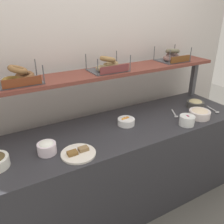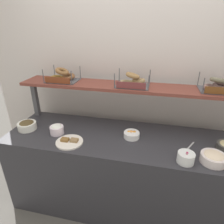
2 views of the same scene
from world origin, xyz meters
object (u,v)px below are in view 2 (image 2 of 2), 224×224
at_px(serving_plate_white, 69,142).
at_px(bagel_basket_everything, 132,81).
at_px(bowl_beet_salad, 186,157).
at_px(bowl_potato_salad, 213,158).
at_px(bowl_chocolate_spread, 27,125).
at_px(bagel_basket_poppy, 217,86).
at_px(serving_spoon_by_edge, 188,148).
at_px(bagel_basket_cinnamon_raisin, 62,77).
at_px(bowl_fruit_salad, 132,134).
at_px(bowl_cream_cheese, 57,129).

bearing_deg(serving_plate_white, bagel_basket_everything, 43.04).
distance_m(bowl_beet_salad, bowl_potato_salad, 0.21).
distance_m(bowl_chocolate_spread, bowl_potato_salad, 1.73).
height_order(bowl_chocolate_spread, bagel_basket_poppy, bagel_basket_poppy).
bearing_deg(serving_spoon_by_edge, bagel_basket_cinnamon_raisin, 165.64).
bearing_deg(bowl_potato_salad, bowl_beet_salad, -167.29).
distance_m(serving_spoon_by_edge, bagel_basket_poppy, 0.61).
bearing_deg(bowl_chocolate_spread, bowl_beet_salad, -6.96).
relative_size(bowl_chocolate_spread, bagel_basket_cinnamon_raisin, 0.58).
relative_size(bowl_potato_salad, bagel_basket_cinnamon_raisin, 0.61).
relative_size(bowl_fruit_salad, serving_spoon_by_edge, 0.93).
bearing_deg(bagel_basket_poppy, bowl_cream_cheese, -166.08).
relative_size(serving_plate_white, bagel_basket_everything, 0.77).
relative_size(bowl_beet_salad, serving_spoon_by_edge, 0.82).
xyz_separation_m(bowl_fruit_salad, bagel_basket_cinnamon_raisin, (-0.78, 0.25, 0.45)).
xyz_separation_m(bowl_chocolate_spread, bagel_basket_cinnamon_raisin, (0.28, 0.33, 0.43)).
bearing_deg(bagel_basket_poppy, bowl_potato_salad, -95.38).
height_order(bowl_chocolate_spread, serving_plate_white, bowl_chocolate_spread).
height_order(bowl_chocolate_spread, bowl_fruit_salad, bowl_chocolate_spread).
bearing_deg(bowl_cream_cheese, serving_spoon_by_edge, 0.81).
bearing_deg(bagel_basket_cinnamon_raisin, serving_plate_white, -62.53).
distance_m(bowl_fruit_salad, serving_plate_white, 0.58).
bearing_deg(bowl_fruit_salad, bagel_basket_cinnamon_raisin, 162.03).
relative_size(bagel_basket_everything, bagel_basket_poppy, 1.10).
height_order(bowl_fruit_salad, serving_plate_white, bowl_fruit_salad).
bearing_deg(bowl_beet_salad, serving_spoon_by_edge, 76.16).
bearing_deg(bowl_cream_cheese, bowl_potato_salad, -5.20).
xyz_separation_m(bagel_basket_cinnamon_raisin, bagel_basket_poppy, (1.49, 0.01, 0.00)).
distance_m(bowl_chocolate_spread, serving_spoon_by_edge, 1.56).
xyz_separation_m(bowl_cream_cheese, bowl_potato_salad, (1.38, -0.13, -0.01)).
distance_m(bowl_beet_salad, bagel_basket_poppy, 0.73).
xyz_separation_m(bowl_beet_salad, bowl_fruit_salad, (-0.46, 0.27, -0.01)).
bearing_deg(bowl_beet_salad, bowl_chocolate_spread, 173.04).
xyz_separation_m(bowl_potato_salad, serving_spoon_by_edge, (-0.16, 0.14, -0.04)).
height_order(bowl_beet_salad, bagel_basket_poppy, bagel_basket_poppy).
relative_size(bowl_beet_salad, bowl_potato_salad, 0.68).
distance_m(bowl_beet_salad, serving_spoon_by_edge, 0.20).
distance_m(bowl_beet_salad, bagel_basket_cinnamon_raisin, 1.41).
bearing_deg(bowl_fruit_salad, serving_spoon_by_edge, -8.54).
bearing_deg(bagel_basket_cinnamon_raisin, bagel_basket_poppy, 0.33).
distance_m(bowl_cream_cheese, bagel_basket_everything, 0.87).
height_order(bagel_basket_cinnamon_raisin, bagel_basket_poppy, bagel_basket_cinnamon_raisin).
relative_size(bowl_cream_cheese, bagel_basket_poppy, 0.46).
distance_m(bowl_chocolate_spread, serving_plate_white, 0.54).
height_order(bowl_potato_salad, serving_spoon_by_edge, bowl_potato_salad).
relative_size(bowl_potato_salad, serving_plate_white, 0.78).
relative_size(serving_plate_white, serving_spoon_by_edge, 1.55).
height_order(bowl_potato_salad, serving_plate_white, bowl_potato_salad).
bearing_deg(bowl_potato_salad, bagel_basket_everything, 146.83).
relative_size(serving_spoon_by_edge, bagel_basket_everything, 0.50).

